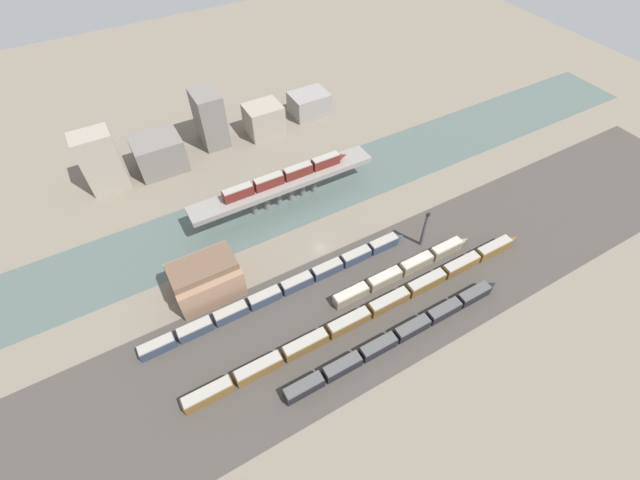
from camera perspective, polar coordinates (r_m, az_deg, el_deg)
ground_plane at (r=133.19m, az=0.08°, el=-1.12°), size 400.00×400.00×0.00m
railbed_yard at (r=121.38m, az=5.76°, el=-8.66°), size 280.00×42.00×0.01m
river_water at (r=148.47m, az=-4.68°, el=5.24°), size 320.00×27.16×0.01m
bridge at (r=143.60m, az=-4.85°, el=7.34°), size 64.65×8.16×8.94m
train_on_bridge at (r=141.67m, az=-4.47°, el=8.60°), size 45.14×2.82×3.88m
train_yard_near at (r=115.98m, az=10.58°, el=-12.35°), size 67.76×3.19×3.48m
train_yard_mid at (r=118.75m, az=7.19°, el=-9.18°), size 107.99×3.13×3.80m
train_yard_far at (r=128.38m, az=11.20°, el=-3.80°), size 48.77×3.06×3.56m
train_yard_outer at (r=122.23m, az=-4.68°, el=-6.46°), size 83.00×3.08×3.54m
warehouse_building at (r=123.36m, az=-15.01°, el=-4.93°), size 18.18×13.81×11.72m
signal_tower at (r=133.26m, az=13.73°, el=1.35°), size 1.07×1.07×13.64m
city_block_far_left at (r=164.97m, az=-27.23°, el=9.34°), size 12.56×9.11×21.43m
city_block_left at (r=168.11m, az=-20.66°, el=10.73°), size 16.78×14.09×12.64m
city_block_center at (r=173.58m, az=-14.50°, el=15.41°), size 9.40×13.14×21.05m
city_block_right at (r=177.46m, az=-7.49°, el=15.64°), size 13.90×11.43×12.13m
city_block_far_right at (r=188.99m, az=-1.45°, el=17.73°), size 15.46×11.75×9.16m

